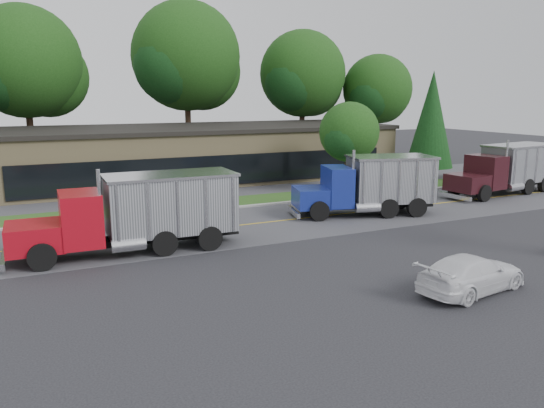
{
  "coord_description": "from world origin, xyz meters",
  "views": [
    {
      "loc": [
        -10.78,
        -16.38,
        6.76
      ],
      "look_at": [
        -0.46,
        5.48,
        1.8
      ],
      "focal_mm": 35.0,
      "sensor_mm": 36.0,
      "label": 1
    }
  ],
  "objects_px": {
    "rally_car": "(472,274)",
    "dump_truck_blue": "(372,184)",
    "dump_truck_red": "(141,211)",
    "dump_truck_maroon": "(508,168)"
  },
  "relations": [
    {
      "from": "dump_truck_red",
      "to": "rally_car",
      "type": "bearing_deg",
      "value": 134.63
    },
    {
      "from": "dump_truck_red",
      "to": "dump_truck_maroon",
      "type": "xyz_separation_m",
      "value": [
        26.16,
        3.33,
        -0.0
      ]
    },
    {
      "from": "rally_car",
      "to": "dump_truck_red",
      "type": "bearing_deg",
      "value": 33.97
    },
    {
      "from": "dump_truck_red",
      "to": "rally_car",
      "type": "xyz_separation_m",
      "value": [
        9.39,
        -9.89,
        -1.16
      ]
    },
    {
      "from": "dump_truck_red",
      "to": "dump_truck_blue",
      "type": "height_order",
      "value": "same"
    },
    {
      "from": "rally_car",
      "to": "dump_truck_maroon",
      "type": "bearing_deg",
      "value": -61.28
    },
    {
      "from": "rally_car",
      "to": "dump_truck_blue",
      "type": "bearing_deg",
      "value": -28.98
    },
    {
      "from": "dump_truck_red",
      "to": "rally_car",
      "type": "distance_m",
      "value": 13.69
    },
    {
      "from": "dump_truck_red",
      "to": "dump_truck_maroon",
      "type": "relative_size",
      "value": 1.01
    },
    {
      "from": "dump_truck_blue",
      "to": "dump_truck_maroon",
      "type": "relative_size",
      "value": 0.86
    }
  ]
}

